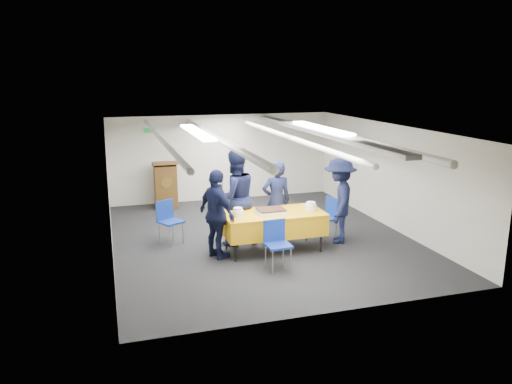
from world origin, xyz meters
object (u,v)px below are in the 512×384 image
(serving_table, at_px, (273,223))
(sailor_a, at_px, (276,201))
(chair_right, at_px, (328,214))
(sailor_b, at_px, (235,197))
(sailor_c, at_px, (217,214))
(sailor_d, at_px, (339,200))
(chair_left, at_px, (168,217))
(sheet_cake, at_px, (271,211))
(podium, at_px, (166,184))
(chair_near, at_px, (276,239))

(serving_table, xyz_separation_m, sailor_a, (0.27, 0.61, 0.27))
(chair_right, xyz_separation_m, sailor_b, (-1.93, 0.25, 0.43))
(chair_right, distance_m, sailor_c, 2.49)
(sailor_c, relative_size, sailor_d, 0.96)
(chair_right, relative_size, sailor_d, 0.50)
(sailor_a, xyz_separation_m, sailor_b, (-0.87, 0.01, 0.14))
(chair_left, bearing_deg, chair_right, -12.81)
(sheet_cake, bearing_deg, podium, 111.64)
(podium, relative_size, chair_right, 1.44)
(sailor_d, bearing_deg, serving_table, -57.77)
(chair_left, xyz_separation_m, sailor_d, (3.33, -0.97, 0.34))
(sailor_b, bearing_deg, sheet_cake, 119.94)
(sheet_cake, xyz_separation_m, sailor_c, (-1.05, -0.01, 0.02))
(chair_near, distance_m, sailor_c, 1.23)
(sheet_cake, relative_size, chair_right, 0.62)
(chair_near, bearing_deg, chair_left, 130.28)
(sailor_c, bearing_deg, sailor_a, -87.98)
(chair_near, relative_size, sailor_d, 0.50)
(sailor_a, bearing_deg, chair_near, 73.58)
(sheet_cake, distance_m, sailor_c, 1.05)
(chair_right, height_order, sailor_c, sailor_c)
(chair_near, xyz_separation_m, chair_right, (1.56, 1.22, 0.00))
(chair_near, height_order, chair_left, same)
(sheet_cake, relative_size, sailor_b, 0.28)
(serving_table, relative_size, sailor_c, 1.16)
(chair_near, bearing_deg, sailor_d, 30.22)
(chair_left, xyz_separation_m, sailor_b, (1.28, -0.48, 0.43))
(serving_table, distance_m, chair_near, 0.89)
(chair_near, bearing_deg, podium, 106.21)
(podium, xyz_separation_m, sailor_b, (1.00, -3.23, 0.35))
(chair_near, height_order, sailor_c, sailor_c)
(sailor_a, relative_size, sailor_d, 0.95)
(sailor_b, bearing_deg, sailor_c, 42.56)
(chair_right, distance_m, sailor_a, 1.12)
(chair_near, xyz_separation_m, chair_left, (-1.65, 1.95, 0.00))
(chair_right, distance_m, sailor_b, 1.99)
(chair_near, height_order, sailor_b, sailor_b)
(sailor_d, bearing_deg, chair_near, -32.17)
(sailor_a, bearing_deg, podium, -57.42)
(sailor_b, bearing_deg, chair_near, 94.25)
(serving_table, relative_size, chair_left, 2.23)
(chair_right, height_order, sailor_a, sailor_a)
(serving_table, bearing_deg, podium, 112.62)
(sailor_c, xyz_separation_m, sailor_d, (2.56, 0.17, 0.03))
(chair_right, height_order, sailor_b, sailor_b)
(chair_left, bearing_deg, serving_table, -29.96)
(sailor_c, bearing_deg, sailor_b, -61.03)
(sailor_d, bearing_deg, sailor_a, -84.97)
(podium, height_order, sailor_a, sailor_a)
(sailor_b, bearing_deg, serving_table, 124.80)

